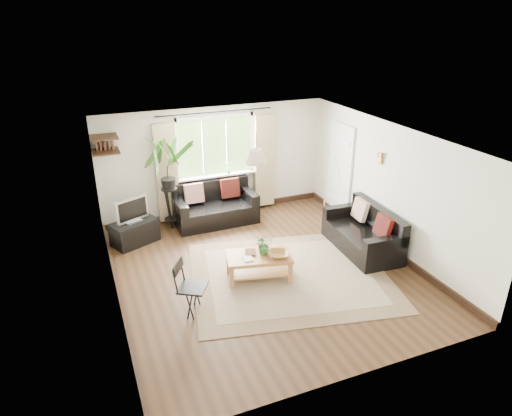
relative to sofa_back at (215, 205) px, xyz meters
name	(u,v)px	position (x,y,z in m)	size (l,w,h in m)	color
floor	(264,271)	(0.19, -2.26, -0.41)	(5.50, 5.50, 0.00)	#311D10
ceiling	(266,138)	(0.19, -2.26, 1.99)	(5.50, 5.50, 0.00)	white
wall_back	(216,162)	(0.19, 0.49, 0.79)	(5.00, 0.02, 2.40)	silver
wall_front	(359,297)	(0.19, -5.01, 0.79)	(5.00, 0.02, 2.40)	silver
wall_left	(109,234)	(-2.31, -2.26, 0.79)	(0.02, 5.50, 2.40)	silver
wall_right	(389,188)	(2.69, -2.26, 0.79)	(0.02, 5.50, 2.40)	silver
rug	(290,275)	(0.53, -2.58, -0.40)	(3.33, 2.86, 0.02)	beige
window	(215,147)	(0.19, 0.45, 1.14)	(2.50, 0.16, 2.16)	white
door	(338,171)	(2.66, -0.56, 0.59)	(0.06, 0.96, 2.06)	silver
corner_shelf	(105,144)	(-2.06, 0.24, 1.48)	(0.50, 0.50, 0.34)	black
pendant_lamp	(256,153)	(0.19, -1.86, 1.64)	(0.36, 0.36, 0.54)	beige
wall_sconce	(379,156)	(2.62, -1.96, 1.33)	(0.12, 0.12, 0.28)	beige
sofa_back	(215,205)	(0.00, 0.00, 0.00)	(1.73, 0.87, 0.81)	black
sofa_right	(362,231)	(2.21, -2.23, -0.01)	(0.84, 1.68, 0.79)	black
coffee_table	(259,267)	(0.01, -2.43, -0.19)	(1.08, 0.59, 0.44)	#945830
table_plant	(264,245)	(0.12, -2.41, 0.20)	(0.30, 0.26, 0.33)	#2D6126
bowl	(278,254)	(0.29, -2.60, 0.08)	(0.34, 0.34, 0.09)	olive
book_a	(243,259)	(-0.28, -2.47, 0.04)	(0.15, 0.21, 0.02)	white
book_b	(245,252)	(-0.17, -2.27, 0.05)	(0.18, 0.24, 0.02)	#532D21
tv_stand	(135,232)	(-1.76, -0.32, -0.17)	(0.86, 0.49, 0.46)	black
tv	(132,209)	(-1.76, -0.32, 0.31)	(0.66, 0.22, 0.51)	#A5A5AA
palm_stand	(169,185)	(-0.95, 0.05, 0.57)	(0.76, 0.76, 1.96)	black
folding_chair	(193,288)	(-1.27, -2.95, 0.02)	(0.44, 0.44, 0.85)	black
sill_plant	(228,168)	(0.44, 0.37, 0.66)	(0.14, 0.10, 0.27)	#2D6023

